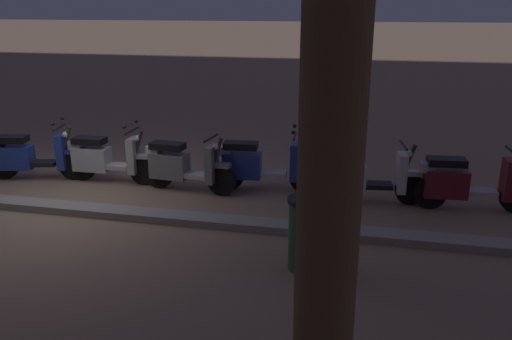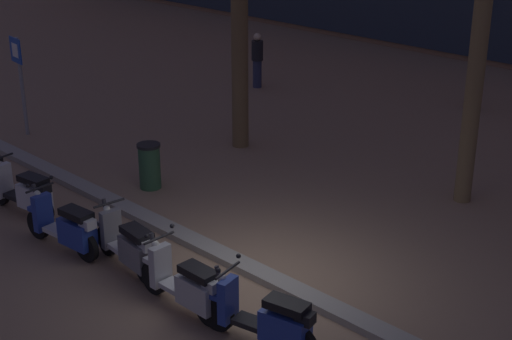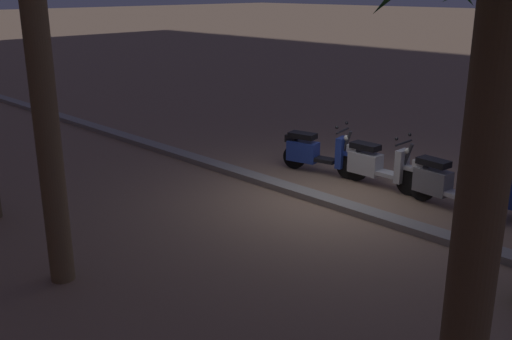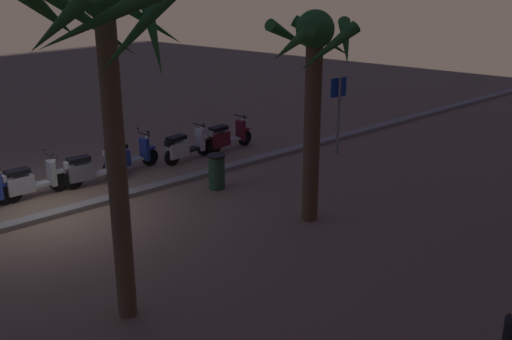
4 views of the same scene
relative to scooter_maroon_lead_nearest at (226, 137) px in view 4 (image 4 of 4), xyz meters
The scene contains 11 objects.
ground_plane 6.62m from the scooter_maroon_lead_nearest, 11.20° to the left, with size 200.00×200.00×0.00m, color #93755B.
curb_strip 6.65m from the scooter_maroon_lead_nearest, 12.64° to the left, with size 60.00×0.36×0.12m, color gray.
scooter_maroon_lead_nearest is the anchor object (origin of this frame).
scooter_white_mid_centre 1.62m from the scooter_maroon_lead_nearest, ahead, with size 1.83×0.60×1.04m.
scooter_blue_second_in_line 3.45m from the scooter_maroon_lead_nearest, ahead, with size 1.86×0.56×1.17m.
scooter_grey_mid_front 4.75m from the scooter_maroon_lead_nearest, ahead, with size 1.75×0.57×1.04m.
scooter_silver_gap_after_mid 6.33m from the scooter_maroon_lead_nearest, ahead, with size 1.77×0.56×1.17m.
crossing_sign 3.68m from the scooter_maroon_lead_nearest, 136.29° to the left, with size 0.60×0.15×2.40m.
palm_tree_by_mall_entrance 6.61m from the scooter_maroon_lead_nearest, 72.31° to the left, with size 2.02×2.13×4.88m.
palm_tree_mid_walkway 10.41m from the scooter_maroon_lead_nearest, 41.90° to the left, with size 2.58×2.65×5.80m.
litter_bin 3.36m from the scooter_maroon_lead_nearest, 48.05° to the left, with size 0.48×0.48×0.95m.
Camera 4 is at (5.09, 13.84, 6.04)m, focal length 43.57 mm.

